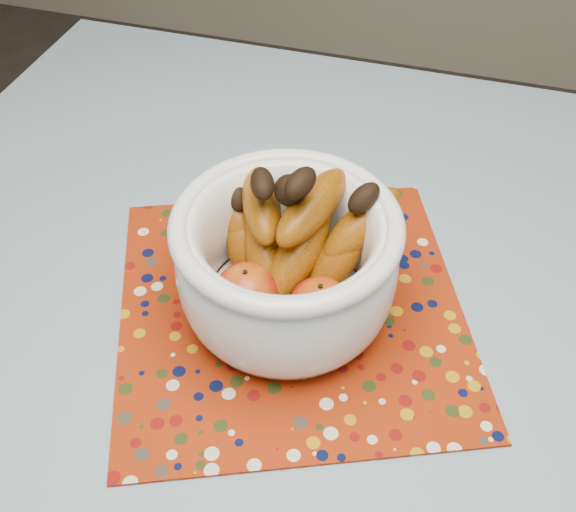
% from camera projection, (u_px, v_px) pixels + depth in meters
% --- Properties ---
extents(table, '(1.20, 1.20, 0.75)m').
position_uv_depth(table, '(327.00, 423.00, 0.78)').
color(table, brown).
rests_on(table, ground).
extents(tablecloth, '(1.32, 1.32, 0.01)m').
position_uv_depth(tablecloth, '(330.00, 384.00, 0.73)').
color(tablecloth, slate).
rests_on(tablecloth, table).
extents(placemat, '(0.52, 0.52, 0.00)m').
position_uv_depth(placemat, '(291.00, 309.00, 0.79)').
color(placemat, maroon).
rests_on(placemat, tablecloth).
extents(fruit_bowl, '(0.29, 0.26, 0.20)m').
position_uv_depth(fruit_bowl, '(288.00, 252.00, 0.73)').
color(fruit_bowl, white).
rests_on(fruit_bowl, placemat).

